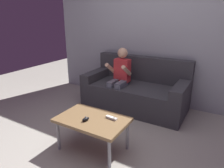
% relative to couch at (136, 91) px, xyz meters
% --- Properties ---
extents(ground_plane, '(8.01, 8.01, 0.00)m').
position_rel_couch_xyz_m(ground_plane, '(0.16, -1.41, -0.28)').
color(ground_plane, '#9E998E').
extents(wall_back, '(4.00, 0.05, 2.50)m').
position_rel_couch_xyz_m(wall_back, '(0.16, 0.39, 0.97)').
color(wall_back, '#999EA8').
rests_on(wall_back, ground).
extents(couch, '(1.67, 0.80, 0.82)m').
position_rel_couch_xyz_m(couch, '(0.00, 0.00, 0.00)').
color(couch, '#38383D').
rests_on(couch, ground).
extents(person_seated_on_couch, '(0.35, 0.43, 1.00)m').
position_rel_couch_xyz_m(person_seated_on_couch, '(-0.22, -0.18, 0.28)').
color(person_seated_on_couch, slate).
rests_on(person_seated_on_couch, ground).
extents(coffee_table, '(0.78, 0.50, 0.40)m').
position_rel_couch_xyz_m(coffee_table, '(0.06, -1.34, 0.07)').
color(coffee_table, brown).
rests_on(coffee_table, ground).
extents(game_remote_white_near_edge, '(0.14, 0.05, 0.03)m').
position_rel_couch_xyz_m(game_remote_white_near_edge, '(0.25, -1.24, 0.13)').
color(game_remote_white_near_edge, white).
rests_on(game_remote_white_near_edge, coffee_table).
extents(nunchuk_black, '(0.07, 0.10, 0.05)m').
position_rel_couch_xyz_m(nunchuk_black, '(0.03, -1.42, 0.14)').
color(nunchuk_black, black).
rests_on(nunchuk_black, coffee_table).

